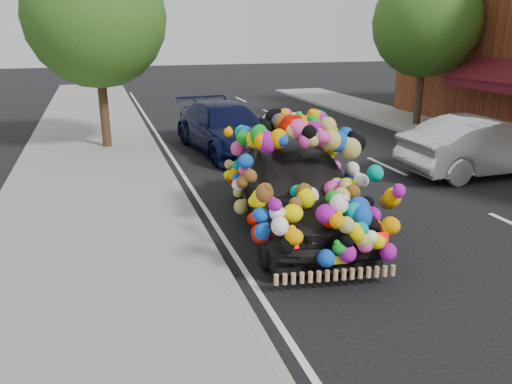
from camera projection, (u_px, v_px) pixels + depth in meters
ground at (359, 256)px, 8.42m from camera, size 100.00×100.00×0.00m
sidewalk at (92, 291)px, 7.17m from camera, size 4.00×60.00×0.12m
kerb at (224, 272)px, 7.73m from camera, size 0.15×60.00×0.13m
tree_near_sidewalk at (95, 17)px, 14.71m from camera, size 4.20×4.20×6.13m
tree_far_b at (426, 23)px, 18.59m from camera, size 4.00×4.00×5.90m
plush_art_car at (296, 168)px, 9.26m from camera, size 3.00×5.32×2.30m
navy_sedan at (226, 128)px, 15.48m from camera, size 2.68×5.38×1.50m
silver_hatchback at (487, 146)px, 13.01m from camera, size 4.61×1.63×1.52m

